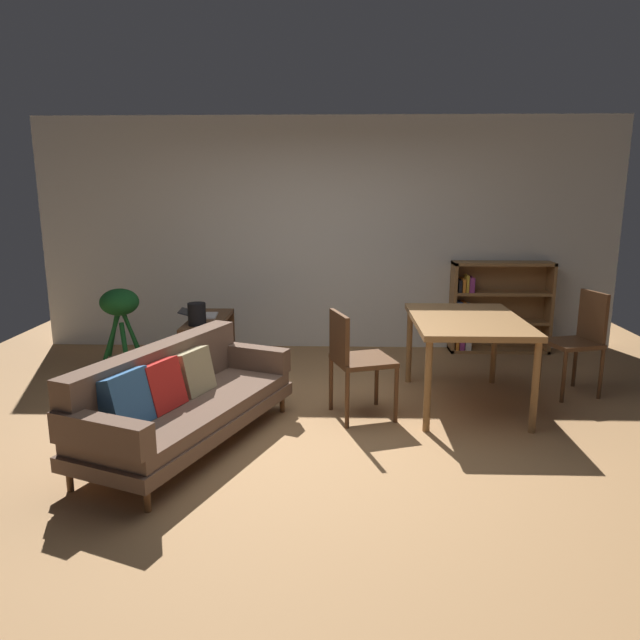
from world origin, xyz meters
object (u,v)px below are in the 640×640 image
fabric_couch (179,398)px  potted_floor_plant (121,322)px  bookshelf (494,307)px  open_laptop (200,314)px  dining_chair_near (580,337)px  dining_chair_far (355,356)px  dining_table (467,326)px  desk_speaker (197,314)px  media_console (209,346)px

fabric_couch → potted_floor_plant: bearing=121.6°
potted_floor_plant → fabric_couch: bearing=-58.4°
potted_floor_plant → bookshelf: 4.19m
fabric_couch → bookshelf: (3.02, 2.75, 0.15)m
open_laptop → potted_floor_plant: bearing=-161.9°
dining_chair_near → fabric_couch: bearing=-160.0°
dining_chair_near → dining_chair_far: bearing=-162.8°
dining_table → dining_chair_near: bearing=16.1°
fabric_couch → dining_table: dining_table is taller
desk_speaker → bookshelf: bearing=20.9°
dining_chair_near → dining_table: bearing=-163.9°
media_console → fabric_couch: bearing=-84.5°
potted_floor_plant → dining_chair_near: 4.46m
dining_table → dining_chair_near: dining_chair_near is taller
desk_speaker → dining_table: (2.51, -0.60, 0.03)m
dining_table → open_laptop: bearing=158.6°
open_laptop → bookshelf: size_ratio=0.36×
bookshelf → open_laptop: bearing=-165.9°
fabric_couch → dining_chair_far: size_ratio=2.27×
desk_speaker → dining_chair_far: dining_chair_far is taller
media_console → potted_floor_plant: size_ratio=1.16×
potted_floor_plant → dining_chair_near: (4.44, -0.43, -0.02)m
fabric_couch → open_laptop: bearing=98.1°
open_laptop → dining_chair_far: 2.07m
potted_floor_plant → dining_chair_near: size_ratio=0.93×
fabric_couch → bookshelf: bookshelf is taller
dining_chair_near → bookshelf: (-0.39, 1.51, -0.02)m
desk_speaker → dining_table: size_ratio=0.17×
desk_speaker → dining_chair_far: bearing=-31.2°
potted_floor_plant → dining_table: potted_floor_plant is taller
media_console → dining_chair_far: 1.95m
open_laptop → dining_table: dining_table is taller
fabric_couch → desk_speaker: (-0.21, 1.52, 0.31)m
dining_chair_far → desk_speaker: bearing=148.8°
fabric_couch → dining_chair_near: (3.41, 1.24, 0.17)m
desk_speaker → bookshelf: size_ratio=0.19×
media_console → open_laptop: size_ratio=2.55×
fabric_couch → dining_chair_near: dining_chair_near is taller
dining_chair_far → potted_floor_plant: bearing=155.3°
fabric_couch → potted_floor_plant: 1.98m
media_console → potted_floor_plant: 0.92m
bookshelf → dining_chair_far: bearing=-128.3°
desk_speaker → bookshelf: 3.46m
open_laptop → desk_speaker: 0.42m
dining_table → bookshelf: bookshelf is taller
fabric_couch → media_console: size_ratio=1.96×
potted_floor_plant → dining_chair_far: dining_chair_far is taller
dining_chair_far → bookshelf: size_ratio=0.79×
media_console → dining_table: size_ratio=0.79×
potted_floor_plant → dining_chair_far: (2.35, -1.08, -0.04)m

